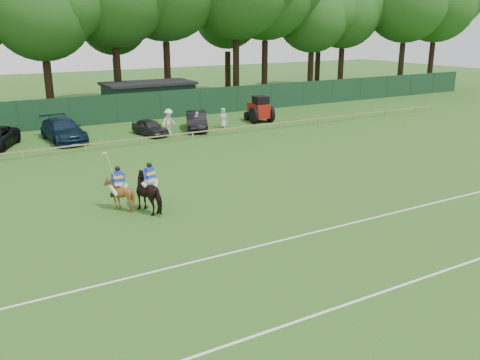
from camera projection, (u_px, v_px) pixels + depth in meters
ground at (266, 233)px, 21.00m from camera, size 160.00×160.00×0.00m
horse_dark at (151, 192)px, 23.19m from camera, size 1.54×2.30×1.78m
horse_chestnut at (119, 194)px, 23.40m from camera, size 1.40×1.53×1.50m
sedan_navy at (63, 130)px, 37.24m from camera, size 2.75×5.82×1.64m
hatch_grey at (150, 127)px, 39.24m from camera, size 2.20×3.86×1.24m
estate_black at (197, 121)px, 41.20m from camera, size 3.13×4.73×1.47m
spectator_left at (169, 122)px, 39.52m from camera, size 1.46×1.15×1.98m
spectator_mid at (197, 122)px, 40.63m from camera, size 0.95×0.45×1.58m
spectator_right at (223, 118)px, 41.99m from camera, size 0.95×0.89×1.64m
rider_dark at (150, 176)px, 22.96m from camera, size 0.92×0.51×1.41m
rider_chestnut at (118, 180)px, 23.18m from camera, size 0.93×0.65×2.05m
pitch_lines at (318, 266)px, 18.10m from camera, size 60.00×5.10×0.01m
pitch_rail at (128, 140)px, 35.79m from camera, size 62.10×0.10×0.50m
perimeter_fence at (94, 110)px, 43.01m from camera, size 92.08×0.08×2.50m
utility_shed at (149, 98)px, 48.27m from camera, size 8.40×4.40×3.04m
tree_row at (95, 110)px, 50.96m from camera, size 96.00×12.00×21.00m
tractor at (259, 110)px, 44.58m from camera, size 2.08×2.87×2.27m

